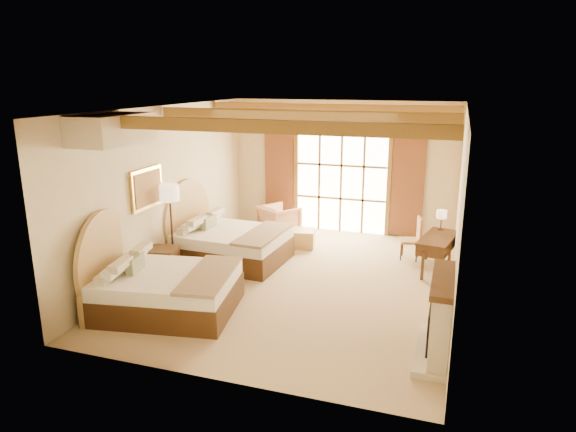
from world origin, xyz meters
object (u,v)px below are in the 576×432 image
at_px(nightstand, 163,264).
at_px(bed_near, 158,284).
at_px(armchair, 279,221).
at_px(desk, 437,252).
at_px(bed_far, 224,240).

bearing_deg(nightstand, bed_near, -74.23).
xyz_separation_m(bed_near, armchair, (0.54, 4.48, -0.06)).
xyz_separation_m(bed_near, desk, (4.27, 3.29, -0.06)).
xyz_separation_m(armchair, desk, (3.73, -1.19, 0.00)).
bearing_deg(bed_near, desk, 28.29).
xyz_separation_m(nightstand, desk, (4.88, 2.15, 0.06)).
xyz_separation_m(bed_near, nightstand, (-0.61, 1.14, -0.12)).
relative_size(bed_near, nightstand, 3.90).
height_order(nightstand, desk, desk).
distance_m(bed_far, desk, 4.33).
bearing_deg(desk, bed_far, -158.22).
relative_size(armchair, desk, 0.60).
distance_m(bed_far, armchair, 2.05).
distance_m(nightstand, desk, 5.34).
relative_size(bed_near, bed_far, 1.07).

